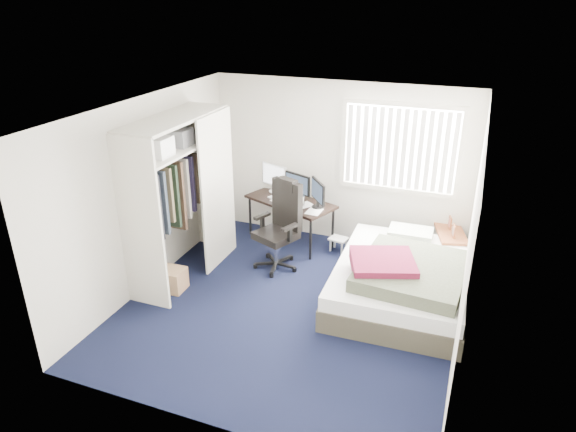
{
  "coord_description": "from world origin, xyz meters",
  "views": [
    {
      "loc": [
        1.92,
        -5.16,
        3.69
      ],
      "look_at": [
        -0.19,
        0.4,
        1.05
      ],
      "focal_mm": 32.0,
      "sensor_mm": 36.0,
      "label": 1
    }
  ],
  "objects_px": {
    "office_chair": "(280,234)",
    "desk": "(292,198)",
    "bed": "(401,278)",
    "nightstand": "(450,236)"
  },
  "relations": [
    {
      "from": "office_chair",
      "to": "nightstand",
      "type": "xyz_separation_m",
      "value": [
        2.27,
        0.91,
        -0.05
      ]
    },
    {
      "from": "desk",
      "to": "office_chair",
      "type": "bearing_deg",
      "value": -81.16
    },
    {
      "from": "office_chair",
      "to": "bed",
      "type": "bearing_deg",
      "value": -8.99
    },
    {
      "from": "desk",
      "to": "bed",
      "type": "relative_size",
      "value": 0.69
    },
    {
      "from": "office_chair",
      "to": "nightstand",
      "type": "distance_m",
      "value": 2.45
    },
    {
      "from": "desk",
      "to": "bed",
      "type": "height_order",
      "value": "desk"
    },
    {
      "from": "office_chair",
      "to": "desk",
      "type": "bearing_deg",
      "value": 98.84
    },
    {
      "from": "desk",
      "to": "office_chair",
      "type": "distance_m",
      "value": 0.86
    },
    {
      "from": "desk",
      "to": "office_chair",
      "type": "xyz_separation_m",
      "value": [
        0.13,
        -0.81,
        -0.23
      ]
    },
    {
      "from": "desk",
      "to": "office_chair",
      "type": "relative_size",
      "value": 1.19
    }
  ]
}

